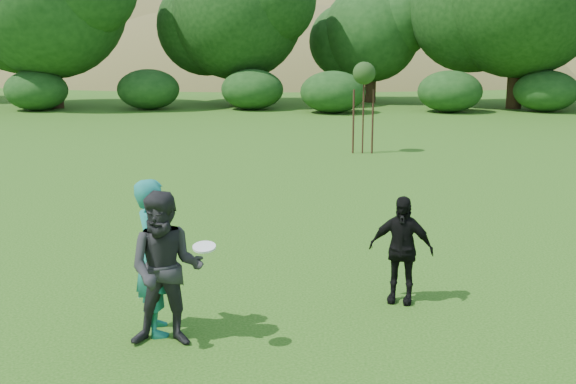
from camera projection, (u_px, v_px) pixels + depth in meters
The scene contains 8 objects.
ground at pixel (276, 323), 9.42m from camera, with size 120.00×120.00×0.00m, color #19470C.
player_teal at pixel (155, 257), 8.96m from camera, with size 0.72×0.47×1.98m, color #19746C.
player_grey at pixel (166, 270), 8.60m from camera, with size 0.93×0.72×1.91m, color #27272A.
player_black at pixel (401, 249), 10.05m from camera, with size 0.90×0.37×1.53m, color black.
frisbee at pixel (204, 247), 8.29m from camera, with size 0.27×0.27×0.08m.
sapling at pixel (364, 76), 22.22m from camera, with size 0.70×0.70×2.85m.
hillside at pixel (315, 180), 78.78m from camera, with size 150.00×72.00×52.00m.
tree_row at pixel (380, 9), 36.17m from camera, with size 53.92×10.38×9.62m.
Camera 1 is at (0.63, -8.81, 3.72)m, focal length 45.00 mm.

